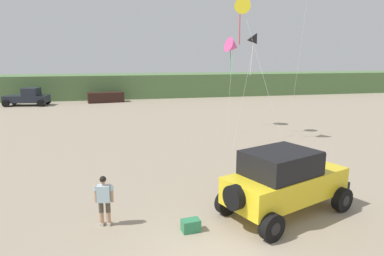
% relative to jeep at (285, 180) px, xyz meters
% --- Properties ---
extents(dune_ridge, '(90.00, 6.84, 3.06)m').
position_rel_jeep_xyz_m(dune_ridge, '(-4.96, 37.28, 0.33)').
color(dune_ridge, '#567A47').
rests_on(dune_ridge, ground_plane).
extents(jeep, '(4.99, 3.76, 2.26)m').
position_rel_jeep_xyz_m(jeep, '(0.00, 0.00, 0.00)').
color(jeep, yellow).
rests_on(jeep, ground_plane).
extents(person_watching, '(0.61, 0.36, 1.67)m').
position_rel_jeep_xyz_m(person_watching, '(-5.98, 0.43, -0.26)').
color(person_watching, tan).
rests_on(person_watching, ground_plane).
extents(cooler_box, '(0.60, 0.43, 0.38)m').
position_rel_jeep_xyz_m(cooler_box, '(-3.39, -0.52, -1.01)').
color(cooler_box, '#2D7F51').
rests_on(cooler_box, ground_plane).
extents(distant_pickup, '(4.83, 3.00, 1.98)m').
position_rel_jeep_xyz_m(distant_pickup, '(-15.13, 30.71, -0.26)').
color(distant_pickup, '#1E232D').
rests_on(distant_pickup, ground_plane).
extents(distant_sedan, '(4.39, 2.26, 1.20)m').
position_rel_jeep_xyz_m(distant_sedan, '(-6.73, 31.88, -0.60)').
color(distant_sedan, black).
rests_on(distant_sedan, ground_plane).
extents(kite_orange_streamer, '(1.78, 5.02, 8.85)m').
position_rel_jeep_xyz_m(kite_orange_streamer, '(2.16, 10.12, 7.01)').
color(kite_orange_streamer, yellow).
rests_on(kite_orange_streamer, ground_plane).
extents(kite_green_box, '(2.28, 4.28, 6.76)m').
position_rel_jeep_xyz_m(kite_green_box, '(3.24, 14.74, 4.90)').
color(kite_green_box, '#E04C93').
rests_on(kite_green_box, ground_plane).
extents(kite_blue_swept, '(3.39, 4.48, 6.93)m').
position_rel_jeep_xyz_m(kite_blue_swept, '(3.70, 11.81, 5.18)').
color(kite_blue_swept, black).
rests_on(kite_blue_swept, ground_plane).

